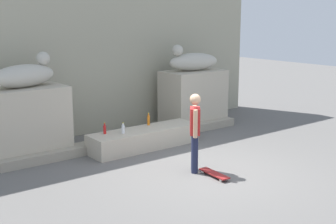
% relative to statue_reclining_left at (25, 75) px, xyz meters
% --- Properties ---
extents(ground_plane, '(40.00, 40.00, 0.00)m').
position_rel_statue_reclining_left_xyz_m(ground_plane, '(2.51, -3.36, -1.92)').
color(ground_plane, '#605E5B').
extents(facade_wall, '(11.03, 0.60, 5.08)m').
position_rel_statue_reclining_left_xyz_m(facade_wall, '(2.51, 1.27, 0.62)').
color(facade_wall, '#A6A28B').
rests_on(facade_wall, ground_plane).
extents(pedestal_left, '(1.83, 1.10, 1.64)m').
position_rel_statue_reclining_left_xyz_m(pedestal_left, '(-0.04, -0.01, -1.10)').
color(pedestal_left, '#B7AD99').
rests_on(pedestal_left, ground_plane).
extents(pedestal_right, '(1.83, 1.10, 1.64)m').
position_rel_statue_reclining_left_xyz_m(pedestal_right, '(5.06, -0.01, -1.10)').
color(pedestal_right, '#B7AD99').
rests_on(pedestal_right, ground_plane).
extents(statue_reclining_left, '(1.68, 0.89, 0.78)m').
position_rel_statue_reclining_left_xyz_m(statue_reclining_left, '(0.00, 0.00, 0.00)').
color(statue_reclining_left, beige).
rests_on(statue_reclining_left, pedestal_left).
extents(statue_reclining_right, '(1.67, 0.79, 0.78)m').
position_rel_statue_reclining_left_xyz_m(statue_reclining_right, '(5.03, -0.00, 0.00)').
color(statue_reclining_right, beige).
rests_on(statue_reclining_right, pedestal_right).
extents(ledge_block, '(2.90, 0.81, 0.49)m').
position_rel_statue_reclining_left_xyz_m(ledge_block, '(2.51, -1.11, -1.68)').
color(ledge_block, '#B7AD99').
rests_on(ledge_block, ground_plane).
extents(skater, '(0.38, 0.44, 1.67)m').
position_rel_statue_reclining_left_xyz_m(skater, '(2.35, -3.20, -1.00)').
color(skater, '#1E233F').
rests_on(skater, ground_plane).
extents(skateboard, '(0.27, 0.81, 0.08)m').
position_rel_statue_reclining_left_xyz_m(skateboard, '(2.45, -3.70, -1.86)').
color(skateboard, maroon).
rests_on(skateboard, ground_plane).
extents(bottle_clear, '(0.08, 0.08, 0.26)m').
position_rel_statue_reclining_left_xyz_m(bottle_clear, '(1.87, -1.15, -1.33)').
color(bottle_clear, silver).
rests_on(bottle_clear, ledge_block).
extents(bottle_red, '(0.07, 0.07, 0.27)m').
position_rel_statue_reclining_left_xyz_m(bottle_red, '(1.51, -0.91, -1.33)').
color(bottle_red, red).
rests_on(bottle_red, ledge_block).
extents(bottle_orange, '(0.07, 0.07, 0.32)m').
position_rel_statue_reclining_left_xyz_m(bottle_orange, '(2.83, -0.85, -1.30)').
color(bottle_orange, orange).
rests_on(bottle_orange, ledge_block).
extents(stair_step, '(6.93, 0.50, 0.22)m').
position_rel_statue_reclining_left_xyz_m(stair_step, '(2.51, -0.58, -1.81)').
color(stair_step, gray).
rests_on(stair_step, ground_plane).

